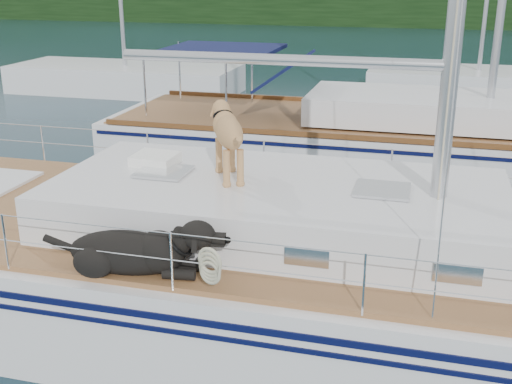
% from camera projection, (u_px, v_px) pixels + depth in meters
% --- Properties ---
extents(ground, '(120.00, 120.00, 0.00)m').
position_uv_depth(ground, '(214.00, 312.00, 8.18)').
color(ground, black).
rests_on(ground, ground).
extents(shore_bank, '(92.00, 1.00, 1.20)m').
position_uv_depth(shore_bank, '(402.00, 17.00, 50.13)').
color(shore_bank, '#595147').
rests_on(shore_bank, ground).
extents(main_sailboat, '(12.00, 3.84, 14.01)m').
position_uv_depth(main_sailboat, '(220.00, 265.00, 7.93)').
color(main_sailboat, silver).
rests_on(main_sailboat, ground).
extents(neighbor_sailboat, '(11.00, 3.50, 13.30)m').
position_uv_depth(neighbor_sailboat, '(371.00, 143.00, 13.67)').
color(neighbor_sailboat, silver).
rests_on(neighbor_sailboat, ground).
extents(bg_boat_west, '(8.00, 3.00, 11.65)m').
position_uv_depth(bg_boat_west, '(126.00, 79.00, 22.76)').
color(bg_boat_west, silver).
rests_on(bg_boat_west, ground).
extents(bg_boat_center, '(7.20, 3.00, 11.65)m').
position_uv_depth(bg_boat_center, '(477.00, 85.00, 21.64)').
color(bg_boat_center, silver).
rests_on(bg_boat_center, ground).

